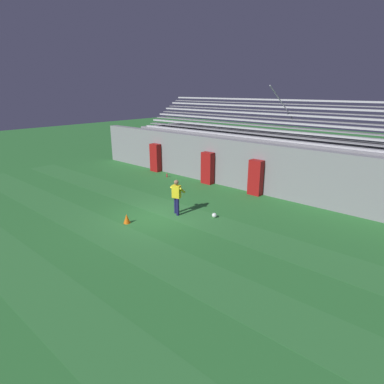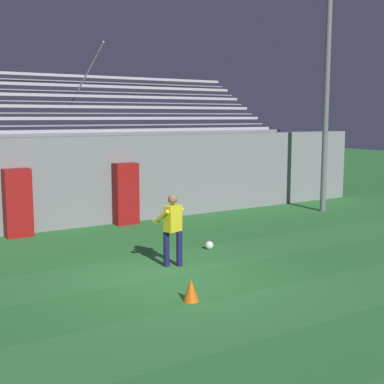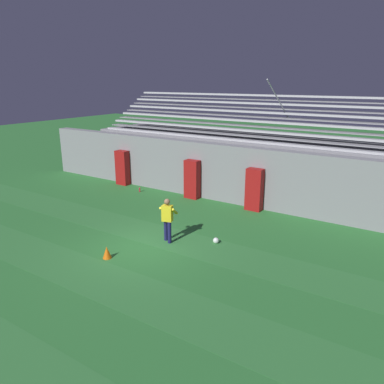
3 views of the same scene
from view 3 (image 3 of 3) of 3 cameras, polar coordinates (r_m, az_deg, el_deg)
The scene contains 12 objects.
ground_plane at distance 13.70m, azimuth -7.67°, elevation -8.40°, with size 80.00×80.00×0.00m, color #2D7533.
turf_stripe_mid at distance 12.20m, azimuth -15.14°, elevation -12.20°, with size 28.00×1.80×0.01m, color #337A38.
turf_stripe_far at distance 14.55m, azimuth -4.57°, elevation -6.73°, with size 28.00×1.80×0.01m, color #337A38.
back_wall at distance 18.35m, azimuth 5.41°, elevation 2.85°, with size 24.00×0.60×2.80m, color gray.
padding_pillar_gate_left at distance 18.82m, azimuth 0.03°, elevation 1.95°, with size 0.75×0.44×1.95m, color maroon.
padding_pillar_gate_right at distance 17.29m, azimuth 9.48°, elevation 0.36°, with size 0.75×0.44×1.95m, color maroon.
padding_pillar_far_left at distance 21.68m, azimuth -10.54°, elevation 3.66°, with size 0.75×0.44×1.95m, color maroon.
bleacher_stand at distance 20.70m, azimuth 8.91°, elevation 4.63°, with size 18.00×4.75×5.83m.
goalkeeper at distance 13.75m, azimuth -3.75°, elevation -3.87°, with size 0.68×0.62×1.67m.
soccer_ball at distance 13.90m, azimuth 3.67°, elevation -7.39°, with size 0.22×0.22×0.22m, color white.
traffic_cone at distance 13.07m, azimuth -12.84°, elevation -8.96°, with size 0.30×0.30×0.42m, color orange.
water_bottle at distance 20.26m, azimuth -7.97°, elevation 0.35°, with size 0.07×0.07×0.24m, color red.
Camera 3 is at (8.20, -9.32, 5.79)m, focal length 35.00 mm.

